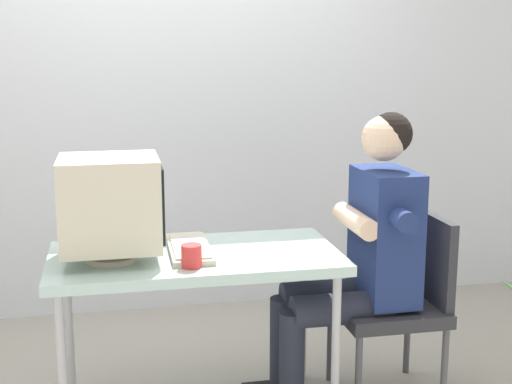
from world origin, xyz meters
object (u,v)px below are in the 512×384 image
object	(u,v)px
desk	(195,266)
desk_mug	(191,256)
person_seated	(361,251)
crt_monitor	(111,204)
keyboard	(189,248)
office_chair	(401,295)

from	to	relation	value
desk	desk_mug	world-z (taller)	desk_mug
person_seated	desk_mug	xyz separation A→B (m)	(-0.77, -0.19, 0.08)
person_seated	desk_mug	distance (m)	0.79
crt_monitor	desk_mug	xyz separation A→B (m)	(0.30, -0.16, -0.19)
keyboard	person_seated	world-z (taller)	person_seated
crt_monitor	office_chair	world-z (taller)	crt_monitor
person_seated	crt_monitor	bearing A→B (deg)	-178.61
desk	desk_mug	xyz separation A→B (m)	(-0.04, -0.19, 0.10)
office_chair	desk_mug	distance (m)	1.03
person_seated	desk_mug	world-z (taller)	person_seated
crt_monitor	office_chair	distance (m)	1.35
crt_monitor	desk_mug	distance (m)	0.39
crt_monitor	office_chair	xyz separation A→B (m)	(1.26, 0.03, -0.49)
desk	office_chair	world-z (taller)	office_chair
desk	office_chair	size ratio (longest dim) A/B	1.42
desk	office_chair	bearing A→B (deg)	0.02
desk	crt_monitor	xyz separation A→B (m)	(-0.34, -0.03, 0.29)
crt_monitor	desk	bearing A→B (deg)	4.33
crt_monitor	keyboard	xyz separation A→B (m)	(0.32, 0.05, -0.22)
office_chair	person_seated	size ratio (longest dim) A/B	0.65
desk	keyboard	size ratio (longest dim) A/B	2.66
desk	keyboard	world-z (taller)	keyboard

